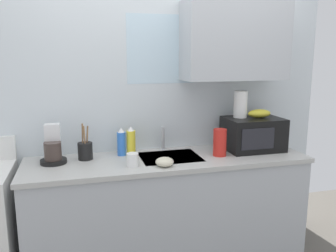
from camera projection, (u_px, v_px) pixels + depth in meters
name	position (u px, v px, depth m)	size (l,w,h in m)	color
kitchen_wall_assembly	(171.00, 95.00, 2.94)	(2.93, 0.42, 2.50)	silver
counter_unit	(168.00, 211.00, 2.80)	(2.16, 0.63, 0.90)	#B2B7BC
sink_faucet	(163.00, 138.00, 2.92)	(0.03, 0.03, 0.19)	#B2B5BA
microwave	(253.00, 134.00, 2.92)	(0.46, 0.35, 0.27)	black
banana_bunch	(259.00, 113.00, 2.90)	(0.20, 0.11, 0.07)	gold
paper_towel_roll	(240.00, 104.00, 2.90)	(0.11, 0.11, 0.22)	white
coffee_maker	(53.00, 148.00, 2.58)	(0.19, 0.21, 0.28)	black
dish_soap_bottle_yellow	(131.00, 141.00, 2.78)	(0.07, 0.07, 0.23)	yellow
dish_soap_bottle_blue	(121.00, 142.00, 2.76)	(0.07, 0.07, 0.22)	blue
cereal_canister	(220.00, 142.00, 2.75)	(0.10, 0.10, 0.21)	red
mug_white	(133.00, 160.00, 2.49)	(0.08, 0.08, 0.10)	white
utensil_crock	(85.00, 150.00, 2.65)	(0.11, 0.11, 0.28)	black
small_bowl	(165.00, 162.00, 2.49)	(0.13, 0.13, 0.07)	beige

